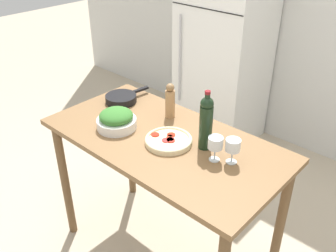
# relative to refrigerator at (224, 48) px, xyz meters

# --- Properties ---
(ground_plane) EXTENTS (14.00, 14.00, 0.00)m
(ground_plane) POSITION_rel_refrigerator_xyz_m (0.67, -1.56, -0.94)
(ground_plane) COLOR #BCAD93
(wall_back) EXTENTS (6.40, 0.08, 2.60)m
(wall_back) POSITION_rel_refrigerator_xyz_m (0.67, 0.37, 0.36)
(wall_back) COLOR silver
(wall_back) RESTS_ON ground_plane
(refrigerator) EXTENTS (0.75, 0.66, 1.88)m
(refrigerator) POSITION_rel_refrigerator_xyz_m (0.00, 0.00, 0.00)
(refrigerator) COLOR white
(refrigerator) RESTS_ON ground_plane
(prep_counter) EXTENTS (1.41, 0.73, 0.95)m
(prep_counter) POSITION_rel_refrigerator_xyz_m (0.67, -1.56, -0.13)
(prep_counter) COLOR brown
(prep_counter) RESTS_ON ground_plane
(wine_bottle) EXTENTS (0.07, 0.07, 0.34)m
(wine_bottle) POSITION_rel_refrigerator_xyz_m (0.90, -1.48, 0.17)
(wine_bottle) COLOR black
(wine_bottle) RESTS_ON prep_counter
(wine_glass_near) EXTENTS (0.08, 0.08, 0.14)m
(wine_glass_near) POSITION_rel_refrigerator_xyz_m (1.01, -1.54, 0.11)
(wine_glass_near) COLOR silver
(wine_glass_near) RESTS_ON prep_counter
(wine_glass_far) EXTENTS (0.08, 0.08, 0.14)m
(wine_glass_far) POSITION_rel_refrigerator_xyz_m (1.09, -1.50, 0.11)
(wine_glass_far) COLOR silver
(wine_glass_far) RESTS_ON prep_counter
(pepper_mill) EXTENTS (0.06, 0.06, 0.22)m
(pepper_mill) POSITION_rel_refrigerator_xyz_m (0.53, -1.35, 0.12)
(pepper_mill) COLOR #AD7F51
(pepper_mill) RESTS_ON prep_counter
(salad_bowl) EXTENTS (0.24, 0.24, 0.12)m
(salad_bowl) POSITION_rel_refrigerator_xyz_m (0.39, -1.67, 0.07)
(salad_bowl) COLOR white
(salad_bowl) RESTS_ON prep_counter
(homemade_pizza) EXTENTS (0.26, 0.26, 0.03)m
(homemade_pizza) POSITION_rel_refrigerator_xyz_m (0.73, -1.58, 0.03)
(homemade_pizza) COLOR beige
(homemade_pizza) RESTS_ON prep_counter
(cast_iron_skillet) EXTENTS (0.21, 0.33, 0.05)m
(cast_iron_skillet) POSITION_rel_refrigerator_xyz_m (0.15, -1.42, 0.04)
(cast_iron_skillet) COLOR black
(cast_iron_skillet) RESTS_ON prep_counter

